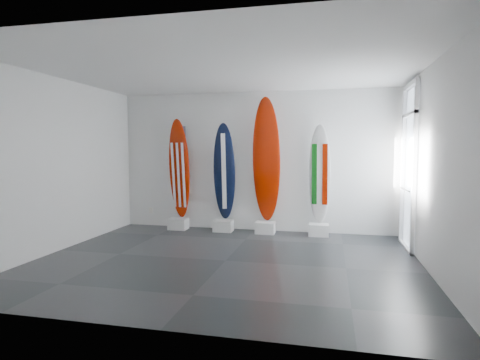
% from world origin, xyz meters
% --- Properties ---
extents(floor, '(6.00, 6.00, 0.00)m').
position_xyz_m(floor, '(0.00, 0.00, 0.00)').
color(floor, black).
rests_on(floor, ground).
extents(ceiling, '(6.00, 6.00, 0.00)m').
position_xyz_m(ceiling, '(0.00, 0.00, 3.00)').
color(ceiling, white).
rests_on(ceiling, wall_back).
extents(wall_back, '(6.00, 0.00, 6.00)m').
position_xyz_m(wall_back, '(0.00, 2.50, 1.50)').
color(wall_back, silver).
rests_on(wall_back, ground).
extents(wall_front, '(6.00, 0.00, 6.00)m').
position_xyz_m(wall_front, '(0.00, -2.50, 1.50)').
color(wall_front, silver).
rests_on(wall_front, ground).
extents(wall_left, '(0.00, 5.00, 5.00)m').
position_xyz_m(wall_left, '(-3.00, 0.00, 1.50)').
color(wall_left, silver).
rests_on(wall_left, ground).
extents(wall_right, '(0.00, 5.00, 5.00)m').
position_xyz_m(wall_right, '(3.00, 0.00, 1.50)').
color(wall_right, silver).
rests_on(wall_right, ground).
extents(display_block_usa, '(0.40, 0.30, 0.24)m').
position_xyz_m(display_block_usa, '(-1.66, 2.18, 0.12)').
color(display_block_usa, silver).
rests_on(display_block_usa, floor).
extents(surfboard_usa, '(0.52, 0.32, 2.19)m').
position_xyz_m(surfboard_usa, '(-1.66, 2.28, 1.33)').
color(surfboard_usa, '#9F1802').
rests_on(surfboard_usa, display_block_usa).
extents(display_block_navy, '(0.40, 0.30, 0.24)m').
position_xyz_m(display_block_navy, '(-0.63, 2.18, 0.12)').
color(display_block_navy, silver).
rests_on(display_block_navy, floor).
extents(surfboard_navy, '(0.50, 0.36, 2.09)m').
position_xyz_m(surfboard_navy, '(-0.63, 2.28, 1.28)').
color(surfboard_navy, black).
rests_on(surfboard_navy, display_block_navy).
extents(display_block_swiss, '(0.40, 0.30, 0.24)m').
position_xyz_m(display_block_swiss, '(0.29, 2.18, 0.12)').
color(display_block_swiss, silver).
rests_on(display_block_swiss, floor).
extents(surfboard_swiss, '(0.61, 0.34, 2.61)m').
position_xyz_m(surfboard_swiss, '(0.29, 2.28, 1.54)').
color(surfboard_swiss, '#9F1802').
rests_on(surfboard_swiss, display_block_swiss).
extents(display_block_italy, '(0.40, 0.30, 0.24)m').
position_xyz_m(display_block_italy, '(1.39, 2.18, 0.12)').
color(display_block_italy, silver).
rests_on(display_block_italy, floor).
extents(surfboard_italy, '(0.48, 0.25, 2.03)m').
position_xyz_m(surfboard_italy, '(1.39, 2.28, 1.26)').
color(surfboard_italy, white).
rests_on(surfboard_italy, display_block_italy).
extents(wall_outlet, '(0.09, 0.02, 0.13)m').
position_xyz_m(wall_outlet, '(-2.45, 2.48, 0.35)').
color(wall_outlet, silver).
rests_on(wall_outlet, wall_back).
extents(glass_door, '(0.12, 1.16, 2.85)m').
position_xyz_m(glass_door, '(2.97, 1.55, 1.43)').
color(glass_door, white).
rests_on(glass_door, floor).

